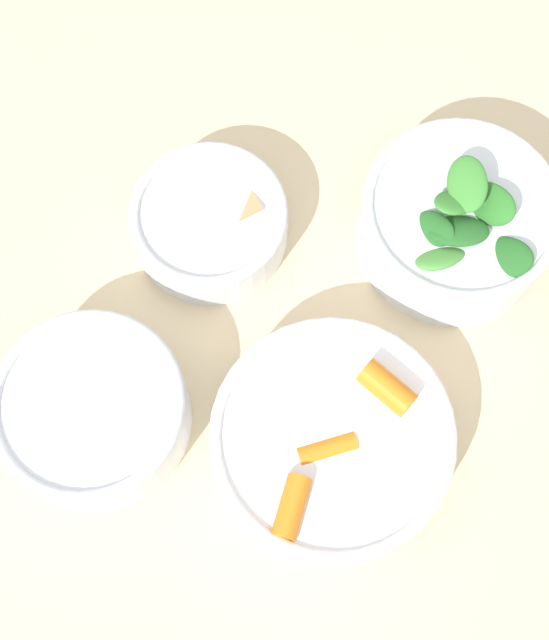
# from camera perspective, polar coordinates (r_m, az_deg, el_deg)

# --- Properties ---
(ground_plane) EXTENTS (10.00, 10.00, 0.00)m
(ground_plane) POSITION_cam_1_polar(r_m,az_deg,el_deg) (1.48, -0.27, -9.84)
(ground_plane) COLOR gray
(dining_table) EXTENTS (1.34, 0.92, 0.73)m
(dining_table) POSITION_cam_1_polar(r_m,az_deg,el_deg) (0.86, -0.45, -3.14)
(dining_table) COLOR beige
(dining_table) RESTS_ON ground_plane
(bowl_carrots) EXTENTS (0.19, 0.19, 0.07)m
(bowl_carrots) POSITION_cam_1_polar(r_m,az_deg,el_deg) (0.72, 3.67, -7.70)
(bowl_carrots) COLOR white
(bowl_carrots) RESTS_ON dining_table
(bowl_greens) EXTENTS (0.17, 0.17, 0.10)m
(bowl_greens) POSITION_cam_1_polar(r_m,az_deg,el_deg) (0.79, 11.62, 6.21)
(bowl_greens) COLOR silver
(bowl_greens) RESTS_ON dining_table
(bowl_beans_hotdog) EXTENTS (0.15, 0.15, 0.06)m
(bowl_beans_hotdog) POSITION_cam_1_polar(r_m,az_deg,el_deg) (0.74, -11.50, -5.77)
(bowl_beans_hotdog) COLOR silver
(bowl_beans_hotdog) RESTS_ON dining_table
(bowl_cookies) EXTENTS (0.14, 0.14, 0.05)m
(bowl_cookies) POSITION_cam_1_polar(r_m,az_deg,el_deg) (0.79, -4.16, 6.34)
(bowl_cookies) COLOR silver
(bowl_cookies) RESTS_ON dining_table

